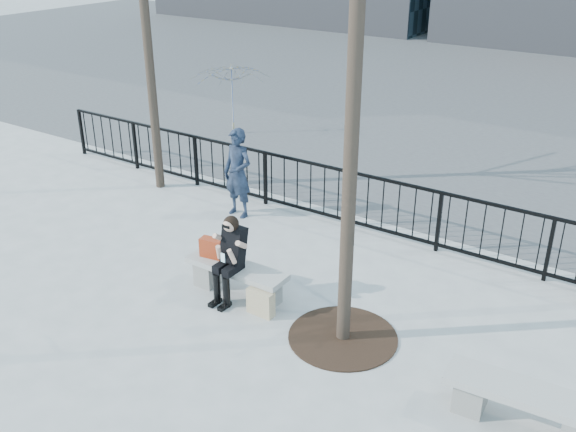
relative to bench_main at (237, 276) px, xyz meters
The scene contains 11 objects.
ground 0.30m from the bench_main, ahead, with size 120.00×120.00×0.00m, color #989893.
street_surface 15.00m from the bench_main, 90.00° to the left, with size 60.00×23.00×0.01m, color #474747.
railing 3.01m from the bench_main, 90.00° to the left, with size 14.00×0.06×1.10m.
tree_grate 1.92m from the bench_main, ahead, with size 1.50×1.50×0.02m, color black.
bench_main is the anchor object (origin of this frame).
bench_second 4.41m from the bench_main, ahead, with size 1.76×0.49×0.52m.
seated_woman 0.40m from the bench_main, 90.00° to the right, with size 0.50×0.64×1.34m.
handbag 0.58m from the bench_main, behind, with size 0.37×0.17×0.30m, color #9F3013.
shopping_bag 0.68m from the bench_main, 21.80° to the right, with size 0.41×0.15×0.39m, color beige.
standing_man 2.92m from the bench_main, 126.94° to the left, with size 0.63×0.41×1.72m, color black.
vendor_umbrella 8.00m from the bench_main, 128.69° to the left, with size 2.00×2.04×1.83m, color gold.
Camera 1 is at (5.28, -6.54, 5.23)m, focal length 40.00 mm.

